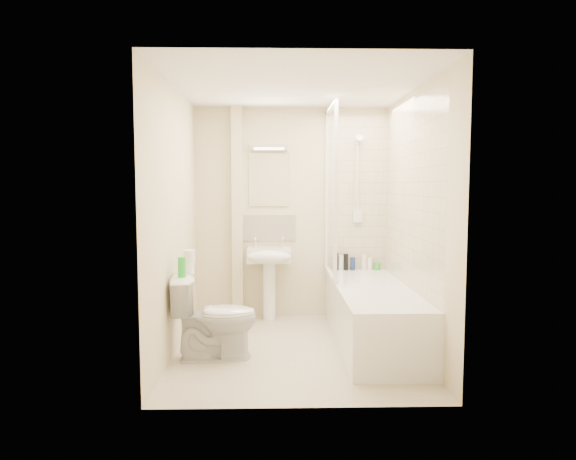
{
  "coord_description": "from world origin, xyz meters",
  "views": [
    {
      "loc": [
        -0.18,
        -4.64,
        1.52
      ],
      "look_at": [
        -0.07,
        0.2,
        1.1
      ],
      "focal_mm": 32.0,
      "sensor_mm": 36.0,
      "label": 1
    }
  ],
  "objects": [
    {
      "name": "green_bottle",
      "position": [
        -0.99,
        -0.3,
        0.82
      ],
      "size": [
        0.07,
        0.07,
        0.17
      ],
      "primitive_type": "cylinder",
      "color": "green",
      "rests_on": "toilet"
    },
    {
      "name": "tile_back",
      "position": [
        0.75,
        1.24,
        1.42
      ],
      "size": [
        0.7,
        0.01,
        1.75
      ],
      "primitive_type": "cube",
      "color": "beige",
      "rests_on": "wall_back"
    },
    {
      "name": "bottle_white_b",
      "position": [
        0.89,
        1.16,
        0.62
      ],
      "size": [
        0.06,
        0.06,
        0.14
      ],
      "primitive_type": "cylinder",
      "color": "white",
      "rests_on": "bathtub"
    },
    {
      "name": "floor",
      "position": [
        0.0,
        0.0,
        0.0
      ],
      "size": [
        2.5,
        2.5,
        0.0
      ],
      "primitive_type": "plane",
      "color": "beige",
      "rests_on": "ground"
    },
    {
      "name": "shower_fixture",
      "position": [
        0.75,
        1.19,
        1.55
      ],
      "size": [
        0.1,
        0.16,
        0.99
      ],
      "color": "white",
      "rests_on": "wall_back"
    },
    {
      "name": "toilet",
      "position": [
        -0.72,
        -0.21,
        0.37
      ],
      "size": [
        0.53,
        0.79,
        0.74
      ],
      "primitive_type": "imported",
      "rotation": [
        0.0,
        0.0,
        1.65
      ],
      "color": "white",
      "rests_on": "ground"
    },
    {
      "name": "ceiling",
      "position": [
        0.0,
        0.0,
        2.4
      ],
      "size": [
        2.2,
        2.5,
        0.02
      ],
      "primitive_type": "cube",
      "color": "white",
      "rests_on": "wall_back"
    },
    {
      "name": "mirror",
      "position": [
        -0.26,
        1.24,
        1.58
      ],
      "size": [
        0.46,
        0.01,
        0.6
      ],
      "primitive_type": "cube",
      "color": "white",
      "rests_on": "wall_back"
    },
    {
      "name": "toilet_roll_lower",
      "position": [
        -0.96,
        -0.11,
        0.79
      ],
      "size": [
        0.1,
        0.1,
        0.1
      ],
      "primitive_type": "cylinder",
      "color": "white",
      "rests_on": "toilet"
    },
    {
      "name": "bottle_black_b",
      "position": [
        0.62,
        1.16,
        0.64
      ],
      "size": [
        0.05,
        0.05,
        0.19
      ],
      "primitive_type": "cylinder",
      "color": "black",
      "rests_on": "bathtub"
    },
    {
      "name": "bottle_cream",
      "position": [
        0.83,
        1.16,
        0.64
      ],
      "size": [
        0.06,
        0.06,
        0.18
      ],
      "primitive_type": "cylinder",
      "color": "#F7E0BF",
      "rests_on": "bathtub"
    },
    {
      "name": "wall_left",
      "position": [
        -1.1,
        0.0,
        1.2
      ],
      "size": [
        0.02,
        2.5,
        2.4
      ],
      "primitive_type": "cube",
      "color": "beige",
      "rests_on": "ground"
    },
    {
      "name": "pedestal_sink",
      "position": [
        -0.26,
        1.01,
        0.66
      ],
      "size": [
        0.48,
        0.46,
        0.93
      ],
      "color": "white",
      "rests_on": "ground"
    },
    {
      "name": "wall_right",
      "position": [
        1.1,
        0.0,
        1.2
      ],
      "size": [
        0.02,
        2.5,
        2.4
      ],
      "primitive_type": "cube",
      "color": "beige",
      "rests_on": "ground"
    },
    {
      "name": "bottle_blue",
      "position": [
        0.7,
        1.16,
        0.62
      ],
      "size": [
        0.06,
        0.06,
        0.15
      ],
      "primitive_type": "cylinder",
      "color": "navy",
      "rests_on": "bathtub"
    },
    {
      "name": "strip_light",
      "position": [
        -0.26,
        1.22,
        1.95
      ],
      "size": [
        0.42,
        0.07,
        0.07
      ],
      "primitive_type": "cube",
      "color": "silver",
      "rests_on": "wall_back"
    },
    {
      "name": "bathtub",
      "position": [
        0.75,
        0.2,
        0.29
      ],
      "size": [
        0.7,
        2.1,
        0.55
      ],
      "color": "white",
      "rests_on": "ground"
    },
    {
      "name": "splashback",
      "position": [
        -0.26,
        1.24,
        1.03
      ],
      "size": [
        0.6,
        0.02,
        0.3
      ],
      "primitive_type": "cube",
      "color": "beige",
      "rests_on": "wall_back"
    },
    {
      "name": "bottle_white_a",
      "position": [
        0.56,
        1.16,
        0.63
      ],
      "size": [
        0.06,
        0.06,
        0.17
      ],
      "primitive_type": "cylinder",
      "color": "silver",
      "rests_on": "bathtub"
    },
    {
      "name": "tile_right",
      "position": [
        1.09,
        0.2,
        1.42
      ],
      "size": [
        0.01,
        2.1,
        1.75
      ],
      "primitive_type": "cube",
      "color": "beige",
      "rests_on": "wall_right"
    },
    {
      "name": "shower_screen",
      "position": [
        0.4,
        0.8,
        1.45
      ],
      "size": [
        0.04,
        0.92,
        1.8
      ],
      "color": "white",
      "rests_on": "bathtub"
    },
    {
      "name": "wall_back",
      "position": [
        0.0,
        1.25,
        1.2
      ],
      "size": [
        2.2,
        0.02,
        2.4
      ],
      "primitive_type": "cube",
      "color": "beige",
      "rests_on": "ground"
    },
    {
      "name": "pipe_boxing",
      "position": [
        -0.62,
        1.19,
        1.2
      ],
      "size": [
        0.12,
        0.12,
        2.4
      ],
      "primitive_type": "cube",
      "color": "beige",
      "rests_on": "ground"
    },
    {
      "name": "toilet_roll_upper",
      "position": [
        -0.95,
        -0.1,
        0.89
      ],
      "size": [
        0.1,
        0.1,
        0.11
      ],
      "primitive_type": "cylinder",
      "color": "white",
      "rests_on": "toilet_roll_lower"
    },
    {
      "name": "bottle_black_a",
      "position": [
        0.51,
        1.16,
        0.65
      ],
      "size": [
        0.05,
        0.05,
        0.2
      ],
      "primitive_type": "cylinder",
      "color": "black",
      "rests_on": "bathtub"
    },
    {
      "name": "bottle_green",
      "position": [
        0.98,
        1.16,
        0.59
      ],
      "size": [
        0.07,
        0.07,
        0.08
      ],
      "primitive_type": "cylinder",
      "color": "green",
      "rests_on": "bathtub"
    }
  ]
}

